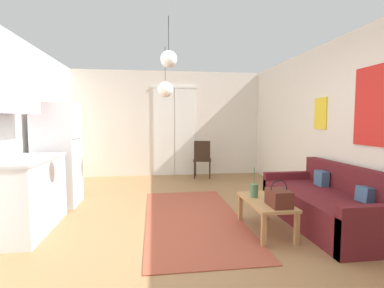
# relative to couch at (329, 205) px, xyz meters

# --- Properties ---
(ground_plane) EXTENTS (5.28, 8.24, 0.10)m
(ground_plane) POSITION_rel_couch_xyz_m (-1.92, -0.01, -0.31)
(ground_plane) COLOR #996D44
(wall_back) EXTENTS (4.88, 0.13, 2.62)m
(wall_back) POSITION_rel_couch_xyz_m (-1.91, 3.86, 1.04)
(wall_back) COLOR silver
(wall_back) RESTS_ON ground_plane
(wall_right) EXTENTS (0.12, 7.84, 2.62)m
(wall_right) POSITION_rel_couch_xyz_m (0.47, -0.01, 1.05)
(wall_right) COLOR silver
(wall_right) RESTS_ON ground_plane
(area_rug) EXTENTS (1.32, 2.91, 0.01)m
(area_rug) POSITION_rel_couch_xyz_m (-1.76, 0.49, -0.25)
(area_rug) COLOR #9E4733
(area_rug) RESTS_ON ground_plane
(couch) EXTENTS (0.90, 1.98, 0.78)m
(couch) POSITION_rel_couch_xyz_m (0.00, 0.00, 0.00)
(couch) COLOR #5B191E
(couch) RESTS_ON ground_plane
(coffee_table) EXTENTS (0.46, 0.92, 0.40)m
(coffee_table) POSITION_rel_couch_xyz_m (-0.93, -0.11, 0.08)
(coffee_table) COLOR #B27F4C
(coffee_table) RESTS_ON ground_plane
(bamboo_vase) EXTENTS (0.10, 0.10, 0.39)m
(bamboo_vase) POSITION_rel_couch_xyz_m (-1.03, 0.04, 0.23)
(bamboo_vase) COLOR #47704C
(bamboo_vase) RESTS_ON coffee_table
(handbag) EXTENTS (0.22, 0.31, 0.31)m
(handbag) POSITION_rel_couch_xyz_m (-0.88, -0.37, 0.24)
(handbag) COLOR #512319
(handbag) RESTS_ON coffee_table
(refrigerator) EXTENTS (0.65, 0.65, 1.66)m
(refrigerator) POSITION_rel_couch_xyz_m (-3.86, 1.45, 0.57)
(refrigerator) COLOR white
(refrigerator) RESTS_ON ground_plane
(kitchen_counter) EXTENTS (0.64, 1.29, 2.03)m
(kitchen_counter) POSITION_rel_couch_xyz_m (-3.93, 0.31, 0.50)
(kitchen_counter) COLOR silver
(kitchen_counter) RESTS_ON ground_plane
(accent_chair) EXTENTS (0.50, 0.48, 0.91)m
(accent_chair) POSITION_rel_couch_xyz_m (-1.15, 3.27, 0.25)
(accent_chair) COLOR black
(accent_chair) RESTS_ON ground_plane
(pendant_lamp_near) EXTENTS (0.20, 0.20, 0.60)m
(pendant_lamp_near) POSITION_rel_couch_xyz_m (-2.12, 0.05, 1.86)
(pendant_lamp_near) COLOR black
(pendant_lamp_far) EXTENTS (0.26, 0.26, 0.84)m
(pendant_lamp_far) POSITION_rel_couch_xyz_m (-2.10, 1.47, 1.65)
(pendant_lamp_far) COLOR black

